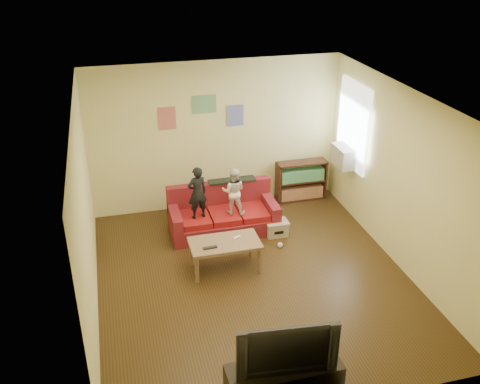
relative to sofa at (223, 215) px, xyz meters
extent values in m
cube|color=#432E15|center=(0.11, -1.54, -0.27)|extent=(4.50, 5.00, 0.01)
cube|color=white|center=(0.11, -1.54, 2.44)|extent=(4.50, 5.00, 0.01)
cube|color=#F3EF9B|center=(0.11, 0.97, 1.08)|extent=(4.50, 0.01, 2.70)
cube|color=#F3EF9B|center=(0.11, -4.04, 1.08)|extent=(4.50, 0.01, 2.70)
cube|color=#F3EF9B|center=(-2.14, -1.54, 1.08)|extent=(0.01, 5.00, 2.70)
cube|color=#F3EF9B|center=(2.37, -1.54, 1.08)|extent=(0.01, 5.00, 2.70)
cube|color=maroon|center=(0.00, -0.06, -0.13)|extent=(1.81, 0.81, 0.27)
cube|color=maroon|center=(0.00, 0.26, 0.25)|extent=(1.81, 0.16, 0.50)
cube|color=maroon|center=(-0.83, -0.06, 0.12)|extent=(0.16, 0.81, 0.23)
cube|color=maroon|center=(0.82, -0.06, 0.12)|extent=(0.16, 0.81, 0.23)
cube|color=maroon|center=(-0.50, -0.13, 0.06)|extent=(0.47, 0.62, 0.11)
cube|color=maroon|center=(0.00, -0.13, 0.06)|extent=(0.47, 0.62, 0.11)
cube|color=maroon|center=(0.49, -0.13, 0.06)|extent=(0.47, 0.62, 0.11)
cube|color=black|center=(0.22, 0.26, 0.51)|extent=(0.81, 0.20, 0.04)
imported|color=black|center=(-0.45, -0.16, 0.56)|extent=(0.36, 0.27, 0.90)
imported|color=white|center=(0.15, -0.16, 0.52)|extent=(0.47, 0.41, 0.81)
cube|color=#8C6D53|center=(-0.24, -1.18, 0.18)|extent=(1.05, 0.58, 0.05)
cylinder|color=#8C6D53|center=(-0.71, -1.41, -0.06)|extent=(0.06, 0.06, 0.42)
cylinder|color=#8C6D53|center=(0.24, -1.41, -0.06)|extent=(0.06, 0.06, 0.42)
cylinder|color=#8C6D53|center=(-0.71, -0.94, -0.06)|extent=(0.06, 0.06, 0.42)
cylinder|color=#8C6D53|center=(0.24, -0.94, -0.06)|extent=(0.06, 0.06, 0.42)
cube|color=black|center=(-0.49, -1.30, 0.22)|extent=(0.22, 0.06, 0.02)
cube|color=silver|center=(-0.04, -1.13, 0.22)|extent=(0.14, 0.09, 0.03)
cube|color=#432519|center=(1.23, 0.76, 0.11)|extent=(0.03, 0.28, 0.76)
cube|color=#432519|center=(2.15, 0.76, 0.11)|extent=(0.03, 0.28, 0.76)
cube|color=#432519|center=(1.69, 0.76, -0.25)|extent=(0.95, 0.28, 0.03)
cube|color=#432519|center=(1.69, 0.76, 0.48)|extent=(0.95, 0.28, 0.03)
cube|color=#432519|center=(1.69, 0.76, 0.11)|extent=(0.89, 0.28, 0.02)
cube|color=#8C5C3F|center=(1.69, 0.76, -0.12)|extent=(0.84, 0.24, 0.23)
cube|color=#3F8C5B|center=(1.69, 0.76, 0.24)|extent=(0.84, 0.24, 0.23)
cube|color=white|center=(2.33, 0.11, 1.37)|extent=(0.04, 1.08, 1.48)
cube|color=#B7B2A3|center=(2.21, 0.11, 0.81)|extent=(0.28, 0.55, 0.35)
cube|color=#D87266|center=(-0.74, 0.95, 1.48)|extent=(0.30, 0.01, 0.40)
cube|color=#72B27F|center=(-0.09, 0.95, 1.68)|extent=(0.42, 0.01, 0.32)
cube|color=#727FCC|center=(0.46, 0.95, 1.43)|extent=(0.30, 0.01, 0.38)
cube|color=beige|center=(0.83, -0.42, -0.16)|extent=(0.36, 0.27, 0.21)
cube|color=beige|center=(0.83, -0.42, -0.03)|extent=(0.38, 0.29, 0.04)
cube|color=black|center=(0.83, -0.56, -0.15)|extent=(0.16, 0.00, 0.05)
cube|color=black|center=(-0.19, -3.79, -0.03)|extent=(1.26, 0.44, 0.47)
imported|color=black|center=(-0.19, -3.79, 0.51)|extent=(1.08, 0.25, 0.62)
sphere|color=silver|center=(0.77, -0.82, -0.22)|extent=(0.10, 0.10, 0.09)
camera|label=1|loc=(-1.72, -7.81, 4.40)|focal=40.00mm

